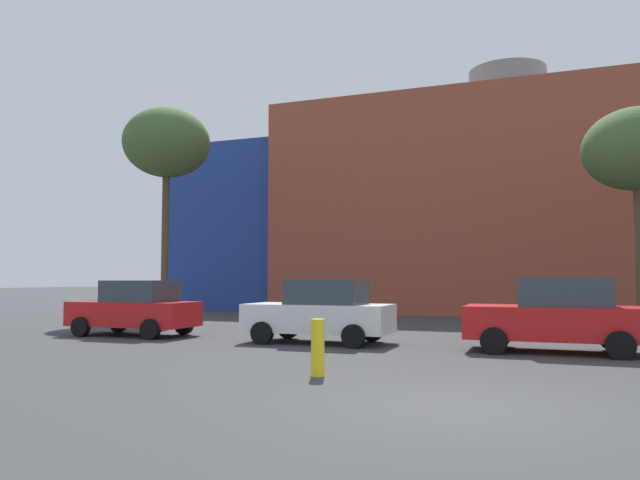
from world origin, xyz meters
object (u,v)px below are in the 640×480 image
parked_car_1 (321,312)px  bare_tree_1 (167,144)px  bollard_yellow_0 (318,347)px  parked_car_2 (557,315)px  bare_tree_2 (637,150)px  parked_car_0 (135,308)px

parked_car_1 → bare_tree_1: 13.80m
bollard_yellow_0 → parked_car_2: bearing=52.0°
parked_car_1 → bare_tree_2: bearing=-143.0°
bare_tree_1 → bare_tree_2: 18.49m
bollard_yellow_0 → parked_car_0: bearing=146.8°
parked_car_1 → bollard_yellow_0: parked_car_1 is taller
parked_car_1 → bare_tree_1: bearing=-34.9°
parked_car_1 → bollard_yellow_0: 5.52m
parked_car_1 → bare_tree_2: size_ratio=0.54×
parked_car_1 → bare_tree_1: bare_tree_1 is taller
bare_tree_2 → bollard_yellow_0: bearing=-119.9°
parked_car_0 → bare_tree_1: size_ratio=0.42×
parked_car_2 → bare_tree_1: size_ratio=0.44×
parked_car_2 → bare_tree_2: bearing=-112.2°
parked_car_2 → bare_tree_2: size_ratio=0.55×
parked_car_1 → bollard_yellow_0: bearing=110.0°
bare_tree_2 → bollard_yellow_0: (-6.68, -11.61, -5.40)m
parked_car_0 → bare_tree_2: (14.59, 6.44, 5.07)m
parked_car_0 → parked_car_1: 6.03m
parked_car_0 → bare_tree_1: 10.41m
bare_tree_2 → parked_car_1: bearing=-143.0°
parked_car_1 → parked_car_2: size_ratio=0.97×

